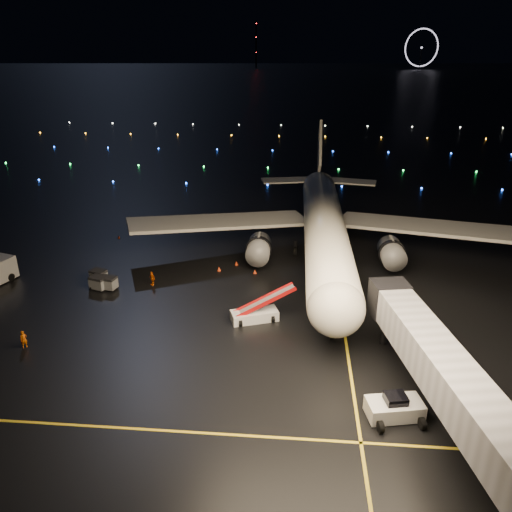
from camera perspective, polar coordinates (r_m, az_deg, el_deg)
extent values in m
plane|color=black|center=(339.29, 3.94, 18.12)|extent=(2000.00, 2000.00, 0.00)
cube|color=yellow|center=(59.42, 9.35, -3.64)|extent=(0.25, 80.00, 0.02)
cube|color=yellow|center=(40.14, -14.38, -18.54)|extent=(60.00, 0.25, 0.02)
cube|color=silver|center=(40.75, 15.57, -16.18)|extent=(4.52, 2.97, 1.98)
imported|color=#EF5E09|center=(51.99, -25.02, -8.63)|extent=(0.74, 0.73, 1.73)
imported|color=#EF5E09|center=(60.37, -11.79, -2.51)|extent=(1.03, 0.97, 1.71)
cone|color=#FF4516|center=(62.34, -0.12, -1.78)|extent=(0.52, 0.52, 0.50)
cone|color=#FF4516|center=(64.79, -2.25, -0.80)|extent=(0.57, 0.57, 0.54)
cone|color=#FF4516|center=(63.22, -4.26, -1.47)|extent=(0.60, 0.60, 0.54)
cone|color=#FF4516|center=(76.66, -15.40, 2.12)|extent=(0.53, 0.53, 0.45)
cylinder|color=black|center=(781.12, 0.01, 23.00)|extent=(1.80, 1.80, 64.00)
cube|color=gray|center=(60.89, -17.55, -2.95)|extent=(2.22, 1.87, 1.60)
cube|color=gray|center=(60.55, -16.53, -2.99)|extent=(2.11, 1.69, 1.58)
cube|color=gray|center=(62.69, -17.54, -2.22)|extent=(2.20, 1.90, 1.57)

